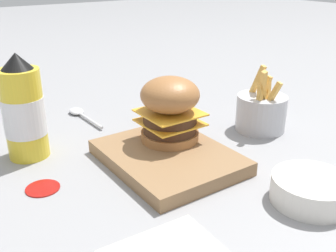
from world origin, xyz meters
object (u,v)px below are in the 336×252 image
Objects in this scene: ketchup_bottle at (24,111)px; burger at (170,109)px; side_bowl at (311,189)px; fries_basket at (261,111)px; spoon at (79,113)px; serving_board at (168,157)px.

burger is at bearing -120.46° from ketchup_bottle.
ketchup_bottle is at bearing 37.50° from side_bowl.
burger is 0.63× the size of ketchup_bottle.
fries_basket is 0.43m from spoon.
side_bowl is at bearing -167.35° from spoon.
burger is at bearing 16.25° from side_bowl.
ketchup_bottle is 1.28× the size of spoon.
burger is 0.24m from fries_basket.
spoon is at bearing 15.09° from side_bowl.
ketchup_bottle is at bearing 59.54° from burger.
burger reaches higher than fries_basket.
burger is 0.27m from ketchup_bottle.
spoon is (0.33, 0.04, -0.01)m from serving_board.
side_bowl is 0.58m from spoon.
spoon is (0.15, -0.16, -0.08)m from ketchup_bottle.
burger is (0.04, -0.03, 0.08)m from serving_board.
ketchup_bottle is 0.49m from fries_basket.
fries_basket reaches higher than side_bowl.
ketchup_bottle is (0.18, 0.20, 0.08)m from serving_board.
fries_basket reaches higher than serving_board.
serving_board is 1.75× the size of fries_basket.
fries_basket is 0.29m from side_bowl.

